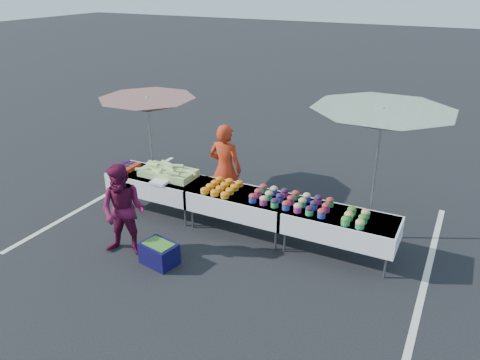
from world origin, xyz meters
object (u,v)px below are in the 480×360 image
at_px(table_left, 157,183).
at_px(customer, 123,211).
at_px(table_center, 240,202).
at_px(storage_bin, 159,253).
at_px(table_right, 340,224).
at_px(umbrella_left, 148,106).
at_px(vendor, 225,169).
at_px(umbrella_right, 382,121).

distance_m(table_left, customer, 1.58).
xyz_separation_m(table_center, storage_bin, (-0.67, -1.52, -0.40)).
xyz_separation_m(table_left, table_right, (3.60, 0.00, 0.00)).
xyz_separation_m(umbrella_left, storage_bin, (1.83, -2.32, -1.64)).
xyz_separation_m(table_left, table_center, (1.80, 0.00, 0.00)).
height_order(table_left, table_right, same).
distance_m(vendor, customer, 2.18).
relative_size(table_center, table_right, 1.00).
height_order(table_center, customer, customer).
bearing_deg(umbrella_right, table_center, -159.27).
bearing_deg(customer, table_right, 10.36).
bearing_deg(umbrella_right, table_left, -168.45).
relative_size(table_left, customer, 1.19).
distance_m(table_right, customer, 3.49).
distance_m(table_left, umbrella_right, 4.29).
bearing_deg(vendor, table_right, 162.57).
relative_size(vendor, umbrella_left, 0.71).
bearing_deg(table_left, umbrella_left, 131.19).
bearing_deg(table_center, customer, -131.77).
distance_m(table_center, table_right, 1.80).
relative_size(vendor, customer, 1.14).
bearing_deg(table_left, storage_bin, -53.47).
height_order(table_left, vendor, vendor).
relative_size(vendor, storage_bin, 2.86).
height_order(table_left, customer, customer).
xyz_separation_m(vendor, customer, (-0.75, -2.05, -0.11)).
bearing_deg(umbrella_left, table_right, -10.54).
bearing_deg(vendor, table_center, 132.64).
distance_m(vendor, storage_bin, 2.19).
xyz_separation_m(table_left, umbrella_right, (3.91, 0.80, 1.55)).
bearing_deg(storage_bin, umbrella_left, 138.55).
height_order(customer, umbrella_right, umbrella_right).
relative_size(customer, umbrella_right, 0.52).
distance_m(table_center, umbrella_left, 2.91).
bearing_deg(umbrella_left, table_left, -48.81).
relative_size(table_left, table_right, 1.00).
height_order(table_right, umbrella_left, umbrella_left).
height_order(table_left, storage_bin, table_left).
xyz_separation_m(umbrella_left, umbrella_right, (4.61, 0.00, 0.31)).
relative_size(umbrella_left, umbrella_right, 0.83).
distance_m(table_left, vendor, 1.36).
bearing_deg(storage_bin, table_right, 41.88).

